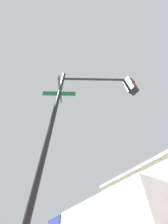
# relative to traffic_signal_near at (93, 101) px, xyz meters

# --- Properties ---
(traffic_signal_near) EXTENTS (1.99, 2.89, 6.37)m
(traffic_signal_near) POSITION_rel_traffic_signal_near_xyz_m (0.00, 0.00, 0.00)
(traffic_signal_near) COLOR black
(traffic_signal_near) RESTS_ON ground_plane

